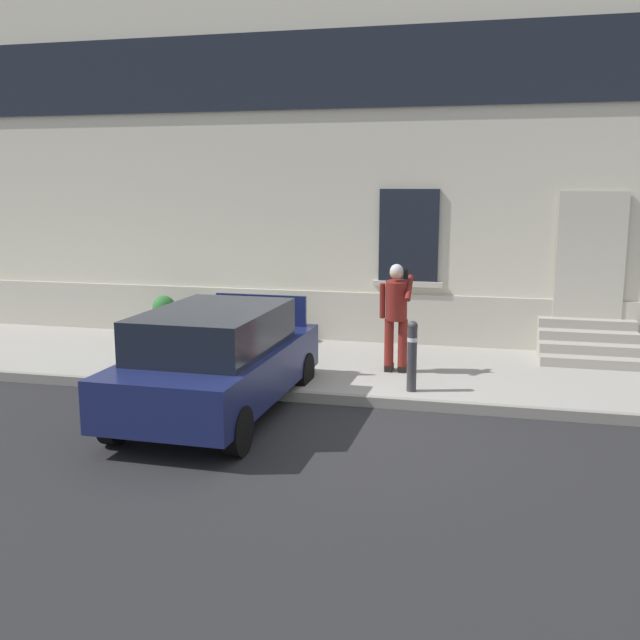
{
  "coord_description": "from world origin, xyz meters",
  "views": [
    {
      "loc": [
        2.02,
        -8.96,
        3.11
      ],
      "look_at": [
        -0.53,
        1.6,
        1.1
      ],
      "focal_mm": 40.87,
      "sensor_mm": 36.0,
      "label": 1
    }
  ],
  "objects_px": {
    "hatchback_car_navy": "(218,359)",
    "bollard_far_left": "(178,341)",
    "bollard_near_person": "(412,353)",
    "planter_cream": "(280,318)",
    "person_on_phone": "(396,311)",
    "planter_charcoal": "(165,316)"
  },
  "relations": [
    {
      "from": "bollard_near_person",
      "to": "planter_cream",
      "type": "relative_size",
      "value": 1.22
    },
    {
      "from": "bollard_near_person",
      "to": "bollard_far_left",
      "type": "distance_m",
      "value": 3.66
    },
    {
      "from": "planter_charcoal",
      "to": "person_on_phone",
      "type": "bearing_deg",
      "value": -17.55
    },
    {
      "from": "hatchback_car_navy",
      "to": "person_on_phone",
      "type": "bearing_deg",
      "value": 47.79
    },
    {
      "from": "hatchback_car_navy",
      "to": "planter_charcoal",
      "type": "distance_m",
      "value": 4.63
    },
    {
      "from": "bollard_far_left",
      "to": "planter_cream",
      "type": "relative_size",
      "value": 1.22
    },
    {
      "from": "hatchback_car_navy",
      "to": "planter_cream",
      "type": "relative_size",
      "value": 4.76
    },
    {
      "from": "bollard_far_left",
      "to": "planter_cream",
      "type": "xyz_separation_m",
      "value": [
        0.8,
        2.82,
        -0.11
      ]
    },
    {
      "from": "bollard_near_person",
      "to": "hatchback_car_navy",
      "type": "bearing_deg",
      "value": -152.82
    },
    {
      "from": "planter_cream",
      "to": "bollard_far_left",
      "type": "bearing_deg",
      "value": -105.92
    },
    {
      "from": "bollard_far_left",
      "to": "bollard_near_person",
      "type": "bearing_deg",
      "value": 0.0
    },
    {
      "from": "bollard_near_person",
      "to": "person_on_phone",
      "type": "bearing_deg",
      "value": 110.05
    },
    {
      "from": "person_on_phone",
      "to": "planter_charcoal",
      "type": "relative_size",
      "value": 2.04
    },
    {
      "from": "bollard_far_left",
      "to": "person_on_phone",
      "type": "distance_m",
      "value": 3.47
    },
    {
      "from": "hatchback_car_navy",
      "to": "planter_cream",
      "type": "xyz_separation_m",
      "value": [
        -0.36,
        4.1,
        -0.18
      ]
    },
    {
      "from": "hatchback_car_navy",
      "to": "bollard_far_left",
      "type": "relative_size",
      "value": 3.92
    },
    {
      "from": "bollard_near_person",
      "to": "planter_charcoal",
      "type": "relative_size",
      "value": 1.22
    },
    {
      "from": "bollard_far_left",
      "to": "person_on_phone",
      "type": "relative_size",
      "value": 0.6
    },
    {
      "from": "bollard_near_person",
      "to": "planter_cream",
      "type": "distance_m",
      "value": 4.01
    },
    {
      "from": "bollard_near_person",
      "to": "planter_cream",
      "type": "height_order",
      "value": "bollard_near_person"
    },
    {
      "from": "hatchback_car_navy",
      "to": "planter_charcoal",
      "type": "xyz_separation_m",
      "value": [
        -2.62,
        3.82,
        -0.18
      ]
    },
    {
      "from": "hatchback_car_navy",
      "to": "person_on_phone",
      "type": "relative_size",
      "value": 2.34
    }
  ]
}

